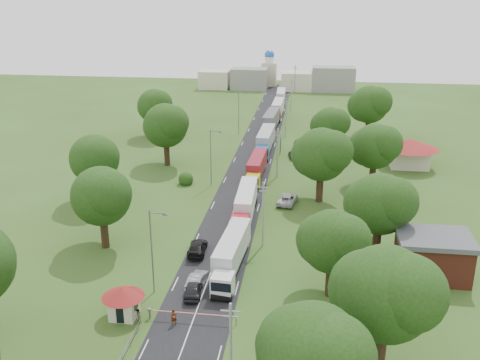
% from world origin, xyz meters
% --- Properties ---
extents(ground, '(260.00, 260.00, 0.00)m').
position_xyz_m(ground, '(0.00, 0.00, 0.00)').
color(ground, '#314517').
rests_on(ground, ground).
extents(road, '(8.00, 200.00, 0.04)m').
position_xyz_m(road, '(0.00, 20.00, 0.00)').
color(road, black).
rests_on(road, ground).
extents(boom_barrier, '(9.22, 0.35, 1.18)m').
position_xyz_m(boom_barrier, '(-1.36, -25.00, 0.89)').
color(boom_barrier, slate).
rests_on(boom_barrier, ground).
extents(guard_booth, '(4.40, 4.40, 3.45)m').
position_xyz_m(guard_booth, '(-7.20, -25.00, 2.16)').
color(guard_booth, beige).
rests_on(guard_booth, ground).
extents(info_sign, '(0.12, 3.10, 4.10)m').
position_xyz_m(info_sign, '(5.20, 35.00, 3.00)').
color(info_sign, slate).
rests_on(info_sign, ground).
extents(pole_0, '(1.60, 0.24, 9.00)m').
position_xyz_m(pole_0, '(5.50, -35.00, 4.68)').
color(pole_0, gray).
rests_on(pole_0, ground).
extents(pole_1, '(1.60, 0.24, 9.00)m').
position_xyz_m(pole_1, '(5.50, -7.00, 4.68)').
color(pole_1, gray).
rests_on(pole_1, ground).
extents(pole_2, '(1.60, 0.24, 9.00)m').
position_xyz_m(pole_2, '(5.50, 21.00, 4.68)').
color(pole_2, gray).
rests_on(pole_2, ground).
extents(pole_3, '(1.60, 0.24, 9.00)m').
position_xyz_m(pole_3, '(5.50, 49.00, 4.68)').
color(pole_3, gray).
rests_on(pole_3, ground).
extents(pole_4, '(1.60, 0.24, 9.00)m').
position_xyz_m(pole_4, '(5.50, 77.00, 4.68)').
color(pole_4, gray).
rests_on(pole_4, ground).
extents(pole_5, '(1.60, 0.24, 9.00)m').
position_xyz_m(pole_5, '(5.50, 105.00, 4.68)').
color(pole_5, gray).
rests_on(pole_5, ground).
extents(lamp_0, '(2.03, 0.22, 10.00)m').
position_xyz_m(lamp_0, '(-5.35, -20.00, 5.55)').
color(lamp_0, slate).
rests_on(lamp_0, ground).
extents(lamp_1, '(2.03, 0.22, 10.00)m').
position_xyz_m(lamp_1, '(-5.35, 15.00, 5.55)').
color(lamp_1, slate).
rests_on(lamp_1, ground).
extents(lamp_2, '(2.03, 0.22, 10.00)m').
position_xyz_m(lamp_2, '(-5.35, 50.00, 5.55)').
color(lamp_2, slate).
rests_on(lamp_2, ground).
extents(tree_0, '(8.80, 8.80, 11.07)m').
position_xyz_m(tree_0, '(11.99, -37.84, 7.22)').
color(tree_0, '#382616').
rests_on(tree_0, ground).
extents(tree_1, '(9.60, 9.60, 12.05)m').
position_xyz_m(tree_1, '(17.99, -29.83, 7.85)').
color(tree_1, '#382616').
rests_on(tree_1, ground).
extents(tree_2, '(8.00, 8.00, 10.10)m').
position_xyz_m(tree_2, '(13.99, -17.86, 6.60)').
color(tree_2, '#382616').
rests_on(tree_2, ground).
extents(tree_3, '(8.80, 8.80, 11.07)m').
position_xyz_m(tree_3, '(19.99, -7.84, 7.22)').
color(tree_3, '#382616').
rests_on(tree_3, ground).
extents(tree_4, '(9.60, 9.60, 12.05)m').
position_xyz_m(tree_4, '(12.99, 10.17, 7.85)').
color(tree_4, '#382616').
rests_on(tree_4, ground).
extents(tree_5, '(8.80, 8.80, 11.07)m').
position_xyz_m(tree_5, '(21.99, 18.16, 7.22)').
color(tree_5, '#382616').
rests_on(tree_5, ground).
extents(tree_6, '(8.00, 8.00, 10.10)m').
position_xyz_m(tree_6, '(14.99, 35.14, 6.60)').
color(tree_6, '#382616').
rests_on(tree_6, ground).
extents(tree_7, '(9.60, 9.60, 12.05)m').
position_xyz_m(tree_7, '(23.99, 50.17, 7.85)').
color(tree_7, '#382616').
rests_on(tree_7, ground).
extents(tree_10, '(8.80, 8.80, 11.07)m').
position_xyz_m(tree_10, '(-15.01, -9.84, 7.22)').
color(tree_10, '#382616').
rests_on(tree_10, ground).
extents(tree_11, '(8.80, 8.80, 11.07)m').
position_xyz_m(tree_11, '(-22.01, 5.16, 7.22)').
color(tree_11, '#382616').
rests_on(tree_11, ground).
extents(tree_12, '(9.60, 9.60, 12.05)m').
position_xyz_m(tree_12, '(-16.01, 25.17, 7.85)').
color(tree_12, '#382616').
rests_on(tree_12, ground).
extents(tree_13, '(8.80, 8.80, 11.07)m').
position_xyz_m(tree_13, '(-24.01, 45.16, 7.22)').
color(tree_13, '#382616').
rests_on(tree_13, ground).
extents(house_brick, '(8.60, 6.60, 5.20)m').
position_xyz_m(house_brick, '(26.00, -12.00, 2.65)').
color(house_brick, maroon).
rests_on(house_brick, ground).
extents(house_cream, '(10.08, 10.08, 5.80)m').
position_xyz_m(house_cream, '(30.00, 30.00, 3.64)').
color(house_cream, beige).
rests_on(house_cream, ground).
extents(distant_town, '(52.00, 8.00, 8.00)m').
position_xyz_m(distant_town, '(0.68, 110.00, 3.49)').
color(distant_town, gray).
rests_on(distant_town, ground).
extents(church, '(5.00, 5.00, 12.30)m').
position_xyz_m(church, '(-4.00, 118.00, 5.39)').
color(church, beige).
rests_on(church, ground).
extents(truck_0, '(3.23, 14.38, 3.97)m').
position_xyz_m(truck_0, '(2.30, -13.79, 2.11)').
color(truck_0, white).
rests_on(truck_0, ground).
extents(truck_1, '(2.81, 14.49, 4.01)m').
position_xyz_m(truck_1, '(2.06, 2.26, 2.13)').
color(truck_1, red).
rests_on(truck_1, ground).
extents(truck_2, '(2.73, 13.84, 3.83)m').
position_xyz_m(truck_2, '(1.87, 19.78, 2.03)').
color(truck_2, gold).
rests_on(truck_2, ground).
extents(truck_3, '(2.99, 15.55, 4.30)m').
position_xyz_m(truck_3, '(1.95, 36.64, 2.28)').
color(truck_3, '#194F9B').
rests_on(truck_3, ground).
extents(truck_4, '(3.37, 15.32, 4.23)m').
position_xyz_m(truck_4, '(1.67, 54.43, 2.24)').
color(truck_4, silver).
rests_on(truck_4, ground).
extents(truck_5, '(2.72, 14.53, 4.02)m').
position_xyz_m(truck_5, '(2.31, 69.37, 2.13)').
color(truck_5, maroon).
rests_on(truck_5, ground).
extents(truck_6, '(2.75, 13.89, 3.84)m').
position_xyz_m(truck_6, '(2.09, 86.35, 2.04)').
color(truck_6, '#215835').
rests_on(truck_6, ground).
extents(car_lane_front, '(2.37, 4.81, 1.58)m').
position_xyz_m(car_lane_front, '(-1.00, -20.00, 0.79)').
color(car_lane_front, black).
rests_on(car_lane_front, ground).
extents(car_lane_mid, '(2.03, 4.62, 1.47)m').
position_xyz_m(car_lane_mid, '(-1.00, -18.00, 0.74)').
color(car_lane_mid, gray).
rests_on(car_lane_mid, ground).
extents(car_lane_rear, '(2.51, 5.48, 1.55)m').
position_xyz_m(car_lane_rear, '(-2.62, -10.15, 0.78)').
color(car_lane_rear, black).
rests_on(car_lane_rear, ground).
extents(car_verge_near, '(3.48, 5.92, 1.55)m').
position_xyz_m(car_verge_near, '(8.00, 8.30, 0.77)').
color(car_verge_near, silver).
rests_on(car_verge_near, ground).
extents(car_verge_far, '(2.41, 4.58, 1.49)m').
position_xyz_m(car_verge_far, '(8.00, 32.99, 0.74)').
color(car_verge_far, '#4C4E52').
rests_on(car_verge_far, ground).
extents(pedestrian_near, '(0.72, 0.61, 1.68)m').
position_xyz_m(pedestrian_near, '(-1.72, -25.81, 0.84)').
color(pedestrian_near, gray).
rests_on(pedestrian_near, ground).
extents(pedestrian_booth, '(0.85, 0.95, 1.60)m').
position_xyz_m(pedestrian_booth, '(-5.43, -26.00, 0.80)').
color(pedestrian_booth, gray).
rests_on(pedestrian_booth, ground).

